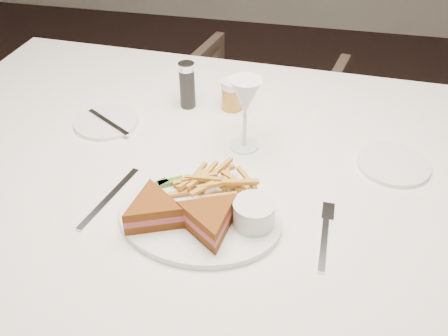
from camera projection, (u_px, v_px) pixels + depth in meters
name	position (u px, v px, depth m)	size (l,w,h in m)	color
ground	(230.00, 302.00, 1.73)	(5.00, 5.00, 0.00)	black
table	(228.00, 282.00, 1.33)	(1.62, 1.08, 0.75)	white
chair_far	(254.00, 123.00, 2.05)	(0.60, 0.57, 0.62)	#49382D
table_setting	(213.00, 175.00, 1.03)	(0.85, 0.64, 0.18)	white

